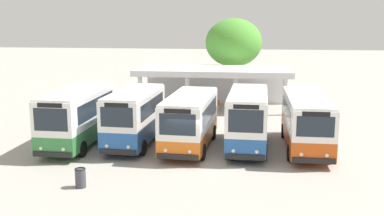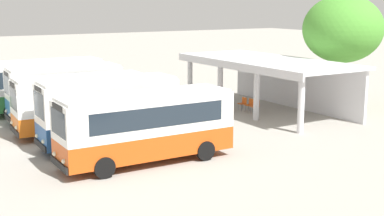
{
  "view_description": "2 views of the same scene",
  "coord_description": "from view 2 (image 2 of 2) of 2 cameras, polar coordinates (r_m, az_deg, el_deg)",
  "views": [
    {
      "loc": [
        2.82,
        -23.15,
        7.54
      ],
      "look_at": [
        -0.95,
        7.11,
        1.51
      ],
      "focal_mm": 42.7,
      "sensor_mm": 36.0,
      "label": 1
    },
    {
      "loc": [
        26.53,
        -6.74,
        6.99
      ],
      "look_at": [
        2.27,
        7.98,
        1.31
      ],
      "focal_mm": 49.4,
      "sensor_mm": 36.0,
      "label": 2
    }
  ],
  "objects": [
    {
      "name": "ground_plane",
      "position": [
        28.25,
        -16.48,
        -3.49
      ],
      "size": [
        180.0,
        180.0,
        0.0
      ],
      "primitive_type": "plane",
      "color": "#A39E93"
    },
    {
      "name": "city_bus_nearest_orange",
      "position": [
        35.37,
        -15.78,
        2.54
      ],
      "size": [
        2.44,
        7.7,
        3.38
      ],
      "color": "black",
      "rests_on": "ground"
    },
    {
      "name": "city_bus_second_in_row",
      "position": [
        32.29,
        -13.57,
        1.79
      ],
      "size": [
        2.49,
        6.77,
        3.31
      ],
      "color": "black",
      "rests_on": "ground"
    },
    {
      "name": "city_bus_middle_cream",
      "position": [
        29.11,
        -11.89,
        0.69
      ],
      "size": [
        2.72,
        7.26,
        3.15
      ],
      "color": "black",
      "rests_on": "ground"
    },
    {
      "name": "city_bus_fourth_amber",
      "position": [
        26.07,
        -9.02,
        -0.17
      ],
      "size": [
        2.43,
        6.86,
        3.39
      ],
      "color": "black",
      "rests_on": "ground"
    },
    {
      "name": "city_bus_fifth_blue",
      "position": [
        23.25,
        -5.02,
        -1.77
      ],
      "size": [
        2.41,
        7.92,
        3.14
      ],
      "color": "black",
      "rests_on": "ground"
    },
    {
      "name": "terminal_canopy",
      "position": [
        35.06,
        8.7,
        4.03
      ],
      "size": [
        12.93,
        5.55,
        3.4
      ],
      "color": "silver",
      "rests_on": "ground"
    },
    {
      "name": "waiting_chair_end_by_column",
      "position": [
        34.95,
        5.53,
        0.59
      ],
      "size": [
        0.45,
        0.45,
        0.86
      ],
      "color": "slate",
      "rests_on": "ground"
    },
    {
      "name": "waiting_chair_second_from_end",
      "position": [
        34.51,
        6.26,
        0.44
      ],
      "size": [
        0.45,
        0.45,
        0.86
      ],
      "color": "slate",
      "rests_on": "ground"
    },
    {
      "name": "waiting_chair_middle_seat",
      "position": [
        34.03,
        6.89,
        0.27
      ],
      "size": [
        0.45,
        0.45,
        0.86
      ],
      "color": "slate",
      "rests_on": "ground"
    },
    {
      "name": "roadside_tree_behind_canopy",
      "position": [
        36.99,
        15.96,
        8.2
      ],
      "size": [
        5.32,
        5.32,
        7.53
      ],
      "color": "brown",
      "rests_on": "ground"
    }
  ]
}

